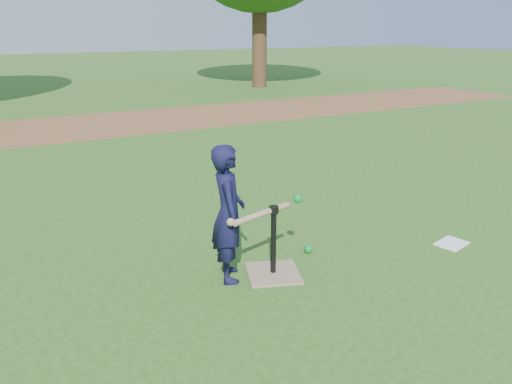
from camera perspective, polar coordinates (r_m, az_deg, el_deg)
ground at (r=4.48m, az=3.18°, el=-8.15°), size 80.00×80.00×0.00m
dirt_strip at (r=11.27m, az=-17.65°, el=7.34°), size 24.00×3.00×0.01m
child at (r=4.02m, az=-3.19°, el=-2.48°), size 0.39×0.48×1.14m
wiffle_ball_ground at (r=4.68m, az=6.01°, el=-6.50°), size 0.08×0.08×0.08m
clipboard at (r=5.20m, az=21.45°, el=-5.50°), size 0.35×0.30×0.01m
batting_tee at (r=4.24m, az=1.98°, el=-8.06°), size 0.55×0.55×0.61m
swing_action at (r=4.00m, az=1.25°, el=-2.21°), size 0.73×0.21×0.13m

